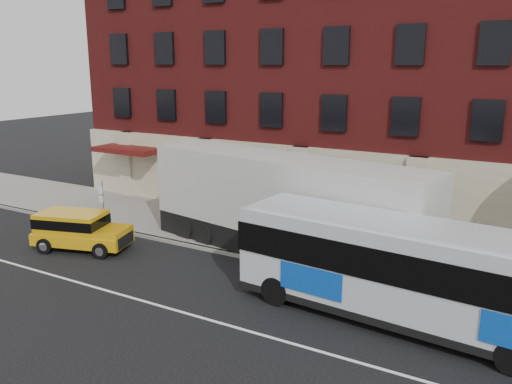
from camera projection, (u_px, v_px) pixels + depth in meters
The scene contains 9 objects.
ground at pixel (152, 312), 18.24m from camera, with size 120.00×120.00×0.00m, color black.
sidewalk at pixel (274, 237), 25.81m from camera, with size 60.00×6.00×0.15m, color gray.
kerb at pixel (242, 256), 23.28m from camera, with size 60.00×0.25×0.15m, color gray.
lane_line at pixel (161, 306), 18.66m from camera, with size 60.00×0.12×0.01m, color white.
building at pixel (339, 76), 30.69m from camera, with size 30.00×12.10×15.00m.
sign_pole at pixel (102, 201), 27.18m from camera, with size 0.30×0.20×2.50m.
city_bus at pixel (425, 273), 16.66m from camera, with size 12.82×3.72×3.46m.
yellow_suv at pixel (78, 228), 24.15m from camera, with size 4.68×2.94×1.74m.
shipping_container at pixel (284, 208), 22.98m from camera, with size 13.68×5.01×4.47m.
Camera 1 is at (11.43, -12.73, 8.38)m, focal length 37.11 mm.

